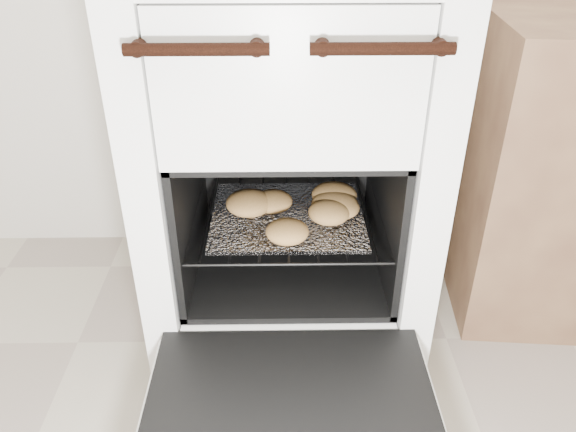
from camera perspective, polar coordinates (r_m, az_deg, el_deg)
name	(u,v)px	position (r m, az deg, el deg)	size (l,w,h in m)	color
stove	(287,165)	(1.38, -0.10, 5.19)	(0.63, 0.70, 0.97)	white
oven_door	(291,417)	(1.11, 0.32, -19.70)	(0.57, 0.44, 0.04)	black
oven_rack	(287,213)	(1.36, -0.05, 0.28)	(0.46, 0.44, 0.01)	black
foil_sheet	(288,216)	(1.34, -0.04, 0.05)	(0.36, 0.32, 0.01)	white
baked_rolls	(306,206)	(1.32, 1.89, 1.01)	(0.34, 0.28, 0.05)	#BA854A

